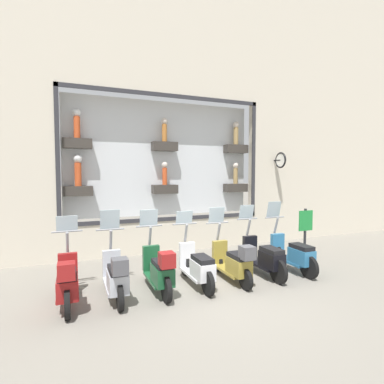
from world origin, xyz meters
TOP-DOWN VIEW (x-y plane):
  - ground_plane at (0.00, 0.00)m, footprint 120.00×120.00m
  - building_facade at (3.60, -0.00)m, footprint 1.20×36.00m
  - scooter_teal_0 at (0.45, -2.38)m, footprint 1.81×0.61m
  - scooter_black_1 at (0.45, -1.50)m, footprint 1.81×0.60m
  - scooter_olive_2 at (0.37, -0.63)m, footprint 1.79×0.60m
  - scooter_white_3 at (0.44, 0.25)m, footprint 1.80×0.60m
  - scooter_green_4 at (0.38, 1.12)m, footprint 1.80×0.60m
  - scooter_silver_5 at (0.38, 1.99)m, footprint 1.80×0.61m
  - scooter_red_6 at (0.38, 2.87)m, footprint 1.80×0.61m
  - shop_sign_post at (0.86, -3.12)m, footprint 0.36×0.45m

SIDE VIEW (x-z plane):
  - ground_plane at x=0.00m, z-range 0.00..0.00m
  - scooter_white_3 at x=0.44m, z-range -0.35..1.22m
  - scooter_teal_0 at x=0.45m, z-range -0.41..1.30m
  - scooter_black_1 at x=0.45m, z-range -0.37..1.27m
  - scooter_olive_2 at x=0.37m, z-range -0.35..1.27m
  - scooter_silver_5 at x=0.38m, z-range -0.37..1.31m
  - scooter_red_6 at x=0.38m, z-range -0.32..1.27m
  - scooter_green_4 at x=0.38m, z-range -0.34..1.30m
  - shop_sign_post at x=0.86m, z-range 0.05..1.57m
  - building_facade at x=3.60m, z-range 0.13..10.55m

